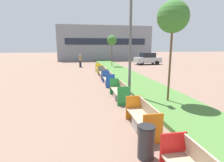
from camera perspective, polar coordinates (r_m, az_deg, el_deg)
planter_grass_strip at (r=11.92m, az=11.19°, el=-2.27°), size 2.80×120.00×0.18m
building_backdrop at (r=39.06m, az=-2.79°, el=12.09°), size 18.77×8.48×6.88m
bench_orange_frame at (r=6.22m, az=9.94°, el=-12.28°), size 0.65×1.92×0.94m
bench_green_frame at (r=9.53m, az=2.45°, el=-3.72°), size 0.65×2.20×0.94m
bench_blue_frame at (r=13.09m, az=-1.12°, el=0.37°), size 0.65×1.99×0.94m
bench_grey_frame at (r=16.05m, az=-2.83°, el=2.41°), size 0.65×2.37×0.94m
bench_yellow_frame at (r=19.48m, az=-4.18°, el=3.91°), size 0.65×1.91×0.94m
litter_bin at (r=4.78m, az=11.06°, el=-18.92°), size 0.44×0.44×0.87m
street_lamp_post at (r=9.60m, az=6.09°, el=17.11°), size 0.24×0.44×6.89m
sapling_tree_near at (r=8.92m, az=19.28°, el=19.00°), size 1.45×1.45×4.88m
sapling_tree_far at (r=23.91m, az=-0.04°, el=13.13°), size 1.28×1.28×4.30m
pedestrian_walking at (r=24.63m, az=-10.34°, el=6.58°), size 0.53×0.24×1.79m
parked_car_distant at (r=28.67m, az=11.58°, el=7.15°), size 4.36×2.19×1.86m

